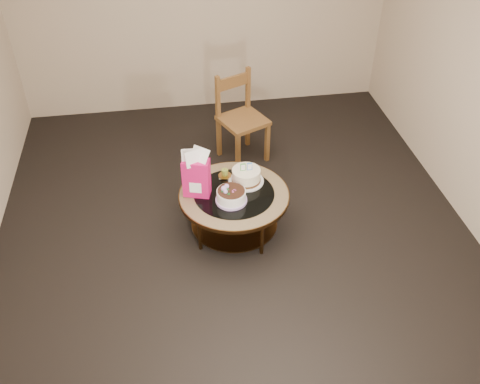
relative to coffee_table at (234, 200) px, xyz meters
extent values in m
plane|color=black|center=(0.00, 0.00, -0.38)|extent=(5.00, 5.00, 0.00)
cube|color=#C1AB92|center=(0.00, 2.50, 0.92)|extent=(4.50, 0.02, 2.60)
cylinder|color=#513317|center=(0.35, 0.20, -0.17)|extent=(0.04, 0.04, 0.42)
cylinder|color=#513317|center=(-0.20, 0.35, -0.17)|extent=(0.04, 0.04, 0.42)
cylinder|color=#513317|center=(-0.35, -0.20, -0.17)|extent=(0.04, 0.04, 0.42)
cylinder|color=#513317|center=(0.20, -0.35, -0.17)|extent=(0.04, 0.04, 0.42)
cylinder|color=#513317|center=(0.00, 0.00, -0.28)|extent=(0.82, 0.82, 0.02)
cylinder|color=#513317|center=(0.00, 0.00, 0.05)|extent=(1.02, 1.02, 0.04)
cylinder|color=#977953|center=(0.00, 0.00, 0.07)|extent=(1.00, 1.00, 0.01)
cylinder|color=black|center=(0.00, 0.00, 0.08)|extent=(0.74, 0.74, 0.01)
cylinder|color=#C19ADA|center=(-0.04, -0.11, 0.09)|extent=(0.28, 0.28, 0.02)
cylinder|color=white|center=(-0.04, -0.11, 0.14)|extent=(0.26, 0.26, 0.12)
cylinder|color=black|center=(-0.04, -0.11, 0.20)|extent=(0.24, 0.24, 0.01)
sphere|color=#C19ADA|center=(-0.11, -0.10, 0.22)|extent=(0.05, 0.05, 0.05)
sphere|color=#C19ADA|center=(-0.08, -0.06, 0.22)|extent=(0.04, 0.04, 0.04)
sphere|color=#C19ADA|center=(-0.10, -0.14, 0.22)|extent=(0.04, 0.04, 0.04)
cone|color=#1E702E|center=(-0.07, -0.10, 0.21)|extent=(0.04, 0.04, 0.02)
cone|color=#1E702E|center=(-0.12, -0.12, 0.21)|extent=(0.03, 0.04, 0.02)
cone|color=#1E702E|center=(-0.07, -0.04, 0.21)|extent=(0.03, 0.02, 0.02)
cone|color=#1E702E|center=(-0.07, -0.15, 0.21)|extent=(0.03, 0.04, 0.02)
cylinder|color=white|center=(0.14, 0.15, 0.09)|extent=(0.33, 0.33, 0.01)
cylinder|color=#4D2D16|center=(0.14, 0.15, 0.10)|extent=(0.27, 0.27, 0.02)
cylinder|color=#F0E6C7|center=(0.14, 0.15, 0.17)|extent=(0.27, 0.27, 0.10)
cube|color=green|center=(0.11, 0.15, 0.25)|extent=(0.05, 0.01, 0.08)
cube|color=white|center=(0.11, 0.15, 0.25)|extent=(0.04, 0.01, 0.06)
cube|color=#4182DF|center=(0.17, 0.15, 0.25)|extent=(0.05, 0.01, 0.08)
cube|color=white|center=(0.17, 0.15, 0.25)|extent=(0.04, 0.01, 0.06)
cube|color=#DC1463|center=(-0.33, 0.04, 0.26)|extent=(0.27, 0.19, 0.37)
cube|color=white|center=(-0.33, 0.04, 0.20)|extent=(0.14, 0.16, 0.11)
cube|color=#E2C55D|center=(-0.05, 0.26, 0.08)|extent=(0.13, 0.13, 0.01)
cylinder|color=gold|center=(-0.05, 0.26, 0.09)|extent=(0.12, 0.12, 0.01)
cylinder|color=olive|center=(-0.05, 0.26, 0.13)|extent=(0.06, 0.06, 0.06)
cylinder|color=black|center=(-0.05, 0.26, 0.17)|extent=(0.00, 0.00, 0.01)
cube|color=brown|center=(0.28, 1.20, 0.11)|extent=(0.60, 0.60, 0.04)
cube|color=brown|center=(0.18, 0.95, -0.13)|extent=(0.06, 0.06, 0.49)
cube|color=brown|center=(0.54, 1.11, -0.13)|extent=(0.06, 0.06, 0.49)
cube|color=brown|center=(0.02, 1.30, -0.13)|extent=(0.06, 0.06, 0.49)
cube|color=brown|center=(0.38, 1.46, -0.13)|extent=(0.06, 0.06, 0.49)
cube|color=brown|center=(0.02, 1.30, 0.36)|extent=(0.06, 0.06, 0.50)
cube|color=brown|center=(0.38, 1.46, 0.36)|extent=(0.06, 0.06, 0.50)
cube|color=brown|center=(0.20, 1.38, 0.49)|extent=(0.37, 0.19, 0.13)
camera|label=1|loc=(-0.54, -3.77, 3.13)|focal=40.00mm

